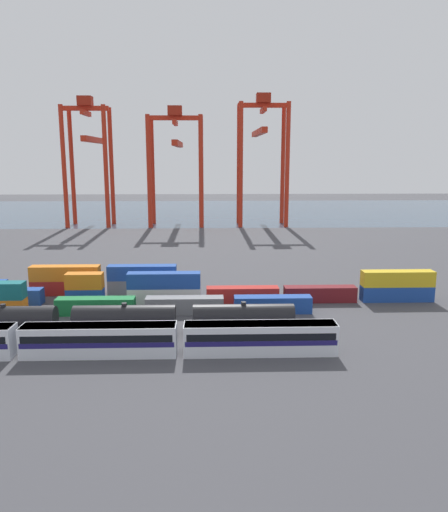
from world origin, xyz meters
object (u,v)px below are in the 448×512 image
gantry_crane_west (89,150)px  gantry_crane_east (262,146)px  passenger_train (99,339)px  shipping_container_8 (6,297)px  gantry_crane_central (176,154)px  shipping_container_15 (397,293)px  freight_tank_row (125,320)px

gantry_crane_west → gantry_crane_east: 61.00m
passenger_train → shipping_container_8: (-20.23, 22.38, -0.84)m
gantry_crane_central → gantry_crane_east: 30.60m
passenger_train → gantry_crane_west: size_ratio=1.32×
shipping_container_15 → gantry_crane_west: 126.81m
freight_tank_row → shipping_container_15: freight_tank_row is taller
shipping_container_15 → gantry_crane_west: bearing=126.4°
freight_tank_row → shipping_container_8: (-22.15, 15.17, -0.86)m
shipping_container_15 → gantry_crane_east: gantry_crane_east is taller
shipping_container_8 → gantry_crane_east: 116.81m
passenger_train → gantry_crane_central: 125.16m
shipping_container_8 → shipping_container_15: (65.56, 0.00, 0.00)m
passenger_train → shipping_container_15: size_ratio=4.83×
gantry_crane_west → gantry_crane_east: gantry_crane_east is taller
freight_tank_row → gantry_crane_east: 122.61m
passenger_train → gantry_crane_central: size_ratio=1.41×
freight_tank_row → gantry_crane_west: size_ratio=1.05×
gantry_crane_central → passenger_train: bearing=-91.0°
freight_tank_row → shipping_container_15: (43.41, 15.17, -0.86)m
passenger_train → gantry_crane_east: (32.65, 123.08, 25.77)m
shipping_container_15 → passenger_train: bearing=-153.7°
passenger_train → shipping_container_15: passenger_train is taller
shipping_container_8 → gantry_crane_central: gantry_crane_central is taller
gantry_crane_central → gantry_crane_west: bearing=-179.0°
shipping_container_8 → shipping_container_15: size_ratio=1.00×
passenger_train → freight_tank_row: 7.46m
freight_tank_row → shipping_container_15: bearing=19.3°
gantry_crane_central → gantry_crane_east: gantry_crane_east is taller
freight_tank_row → shipping_container_8: bearing=145.6°
passenger_train → freight_tank_row: (1.92, 7.21, 0.02)m
gantry_crane_east → shipping_container_8: bearing=-117.7°
freight_tank_row → gantry_crane_central: size_ratio=1.12×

